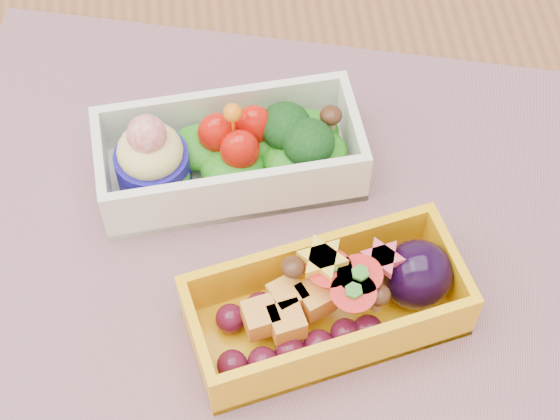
{
  "coord_description": "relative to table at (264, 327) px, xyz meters",
  "views": [
    {
      "loc": [
        -0.02,
        -0.33,
        1.32
      ],
      "look_at": [
        0.01,
        0.02,
        0.79
      ],
      "focal_mm": 59.8,
      "sensor_mm": 36.0,
      "label": 1
    }
  ],
  "objects": [
    {
      "name": "placemat",
      "position": [
        0.01,
        0.01,
        0.1
      ],
      "size": [
        0.6,
        0.52,
        0.0
      ],
      "primitive_type": "cube",
      "rotation": [
        0.0,
        0.0,
        -0.26
      ],
      "color": "#A3707F",
      "rests_on": "table"
    },
    {
      "name": "table",
      "position": [
        0.0,
        0.0,
        0.0
      ],
      "size": [
        1.2,
        0.8,
        0.75
      ],
      "color": "brown",
      "rests_on": "ground"
    },
    {
      "name": "bento_white",
      "position": [
        -0.02,
        0.08,
        0.13
      ],
      "size": [
        0.2,
        0.1,
        0.08
      ],
      "rotation": [
        0.0,
        0.0,
        0.08
      ],
      "color": "white",
      "rests_on": "placemat"
    },
    {
      "name": "bento_yellow",
      "position": [
        0.04,
        -0.05,
        0.13
      ],
      "size": [
        0.19,
        0.12,
        0.06
      ],
      "rotation": [
        0.0,
        0.0,
        0.22
      ],
      "color": "#FFB30D",
      "rests_on": "placemat"
    }
  ]
}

